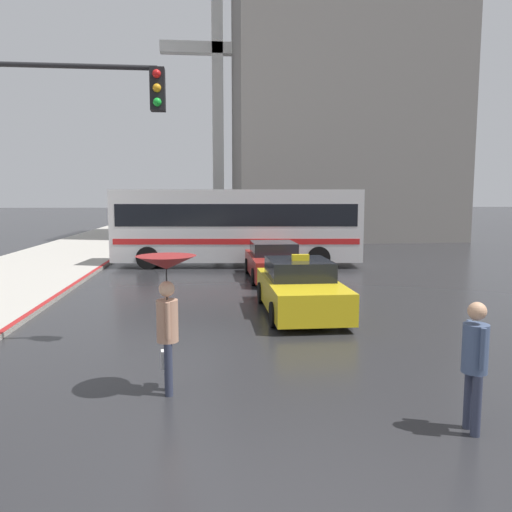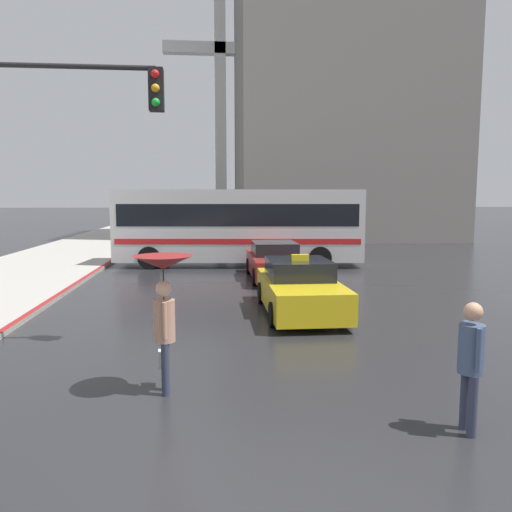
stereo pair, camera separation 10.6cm
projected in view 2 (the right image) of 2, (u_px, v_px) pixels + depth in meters
taxi at (299, 288)px, 13.00m from camera, size 1.91×4.36×1.55m
sedan_red at (275, 262)px, 18.53m from camera, size 1.91×4.45×1.35m
city_bus at (239, 224)px, 22.04m from camera, size 10.86×3.48×3.34m
pedestrian_with_umbrella at (164, 290)px, 7.53m from camera, size 0.90×0.90×2.14m
pedestrian_man at (471, 356)px, 6.29m from camera, size 0.34×0.47×1.71m
traffic_light at (40, 143)px, 9.47m from camera, size 3.99×0.38×5.76m
building_tower_near at (343, 53)px, 36.40m from camera, size 15.37×11.05×27.00m
monument_cross at (220, 89)px, 40.67m from camera, size 9.14×0.90×20.78m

